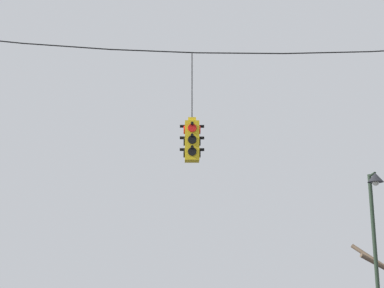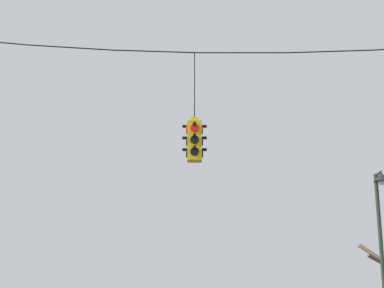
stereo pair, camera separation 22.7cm
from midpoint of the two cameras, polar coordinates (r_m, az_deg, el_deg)
span_wire at (r=14.76m, az=5.19°, el=9.30°), size 15.02×0.03×0.45m
traffic_light_near_right_pole at (r=13.92m, az=0.47°, el=0.35°), size 0.58×0.58×2.74m
street_lamp at (r=18.49m, az=18.00°, el=-6.85°), size 0.48×0.82×5.23m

